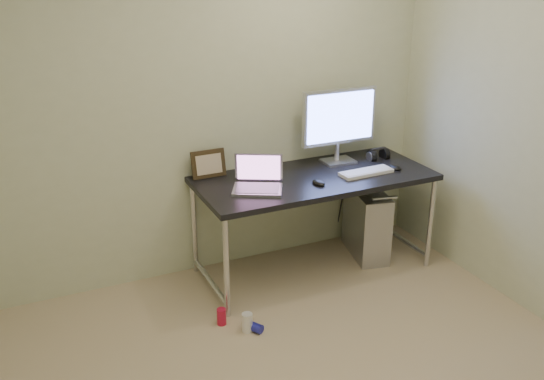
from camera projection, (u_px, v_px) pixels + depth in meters
The scene contains 16 objects.
wall_back at pixel (202, 106), 4.20m from camera, with size 3.50×0.02×2.50m, color beige.
desk at pixel (314, 185), 4.37m from camera, with size 1.71×0.75×0.75m.
tower_computer at pixel (366, 223), 4.75m from camera, with size 0.33×0.55×0.57m.
cable_a at pixel (343, 196), 4.93m from camera, with size 0.01×0.01×0.70m, color black.
cable_b at pixel (353, 197), 4.95m from camera, with size 0.01×0.01×0.72m, color black.
can_red at pixel (222, 317), 3.91m from camera, with size 0.06×0.06×0.11m, color red.
can_white at pixel (247, 322), 3.84m from camera, with size 0.07×0.07×0.13m, color white.
can_blue at pixel (254, 327), 3.85m from camera, with size 0.06×0.06×0.11m, color #2123A4.
laptop at pixel (258, 181), 4.10m from camera, with size 0.42×0.39×0.23m.
monitor at pixel (339, 120), 4.51m from camera, with size 0.60×0.18×0.56m.
keyboard at pixel (366, 172), 4.38m from camera, with size 0.40×0.13×0.02m, color white.
mouse_right at pixel (395, 166), 4.48m from camera, with size 0.07×0.12×0.04m, color black.
mouse_left at pixel (319, 182), 4.18m from camera, with size 0.07×0.11×0.04m, color black.
headphones at pixel (378, 155), 4.69m from camera, with size 0.16×0.10×0.11m.
picture_frame at pixel (208, 164), 4.29m from camera, with size 0.25×0.03×0.20m, color black.
webcam at pixel (247, 162), 4.35m from camera, with size 0.05×0.04×0.12m.
Camera 1 is at (-1.29, -2.20, 2.26)m, focal length 40.00 mm.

